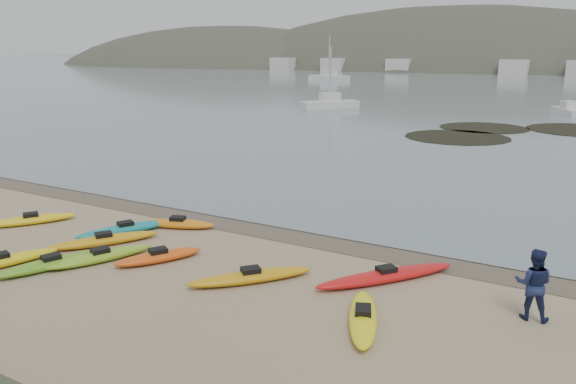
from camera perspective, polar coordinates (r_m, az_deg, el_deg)
The scene contains 6 objects.
ground at distance 21.69m, azimuth 0.00°, elevation -3.84°, with size 600.00×600.00×0.00m, color tan.
wet_sand at distance 21.44m, azimuth -0.40°, elevation -4.05°, with size 60.00×60.00×0.00m, color brown.
kayaks at distance 18.78m, azimuth -10.83°, elevation -6.50°, with size 22.49×9.49×0.34m.
person_east at distance 15.78m, azimuth 23.67°, elevation -8.57°, with size 0.92×0.72×1.90m, color navy.
kelp_mats at distance 51.07m, azimuth 22.20°, elevation 5.69°, with size 16.97×17.99×0.04m.
moored_boats at distance 100.66m, azimuth 21.49°, elevation 9.81°, with size 104.71×68.00×1.30m.
Camera 1 is at (10.30, -17.85, 6.76)m, focal length 35.00 mm.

